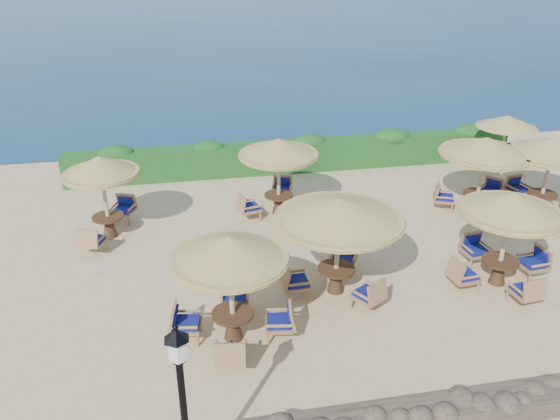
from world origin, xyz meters
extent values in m
plane|color=#CEB283|center=(0.00, 0.00, 0.00)|extent=(120.00, 120.00, 0.00)
plane|color=#0B2749|center=(0.00, 70.00, 0.00)|extent=(160.00, 160.00, 0.00)
cube|color=#164518|center=(0.00, 7.20, 0.60)|extent=(18.00, 0.90, 1.20)
cube|color=brown|center=(0.00, -6.20, 0.22)|extent=(15.00, 0.65, 0.44)
cylinder|color=silver|center=(-4.80, -6.80, 2.98)|extent=(0.30, 0.30, 0.36)
cone|color=black|center=(-4.80, -6.80, 3.22)|extent=(0.40, 0.40, 0.18)
cylinder|color=tan|center=(7.80, 5.20, 1.10)|extent=(0.10, 0.10, 2.20)
cone|color=olive|center=(7.80, 5.20, 2.18)|extent=(2.30, 2.30, 0.45)
cylinder|color=tan|center=(-3.69, -2.99, 1.20)|extent=(0.12, 0.12, 2.40)
cone|color=olive|center=(-3.69, -2.99, 2.38)|extent=(2.58, 2.58, 0.55)
cylinder|color=olive|center=(-3.69, -2.99, 2.10)|extent=(2.53, 2.53, 0.14)
cylinder|color=#432918|center=(-3.69, -2.99, 0.68)|extent=(0.96, 0.96, 0.06)
cone|color=#432918|center=(-3.69, -2.99, 0.33)|extent=(0.44, 0.44, 0.64)
cylinder|color=tan|center=(-0.86, -1.57, 1.20)|extent=(0.12, 0.12, 2.40)
cone|color=olive|center=(-0.86, -1.57, 2.38)|extent=(3.29, 3.29, 0.55)
cylinder|color=olive|center=(-0.86, -1.57, 2.10)|extent=(3.22, 3.22, 0.14)
cylinder|color=#432918|center=(-0.86, -1.57, 0.68)|extent=(0.96, 0.96, 0.06)
cone|color=#432918|center=(-0.86, -1.57, 0.33)|extent=(0.44, 0.44, 0.64)
cylinder|color=tan|center=(3.51, -2.00, 1.20)|extent=(0.12, 0.12, 2.40)
cone|color=olive|center=(3.51, -2.00, 2.38)|extent=(2.61, 2.61, 0.55)
cylinder|color=olive|center=(3.51, -2.00, 2.10)|extent=(2.56, 2.56, 0.14)
cylinder|color=#432918|center=(3.51, -2.00, 0.68)|extent=(0.96, 0.96, 0.06)
cone|color=#432918|center=(3.51, -2.00, 0.33)|extent=(0.44, 0.44, 0.64)
cylinder|color=tan|center=(-6.93, 2.66, 1.20)|extent=(0.12, 0.12, 2.40)
cone|color=olive|center=(-6.93, 2.66, 2.38)|extent=(2.28, 2.28, 0.55)
cylinder|color=olive|center=(-6.93, 2.66, 2.10)|extent=(2.23, 2.23, 0.14)
cylinder|color=#432918|center=(-6.93, 2.66, 0.68)|extent=(0.96, 0.96, 0.06)
cone|color=#432918|center=(-6.93, 2.66, 0.33)|extent=(0.44, 0.44, 0.64)
cylinder|color=tan|center=(-1.46, 3.32, 1.20)|extent=(0.12, 0.12, 2.40)
cone|color=olive|center=(-1.46, 3.32, 2.38)|extent=(2.64, 2.64, 0.55)
cylinder|color=olive|center=(-1.46, 3.32, 2.10)|extent=(2.59, 2.59, 0.14)
cylinder|color=#432918|center=(-1.46, 3.32, 0.68)|extent=(0.96, 0.96, 0.06)
cone|color=#432918|center=(-1.46, 3.32, 0.33)|extent=(0.44, 0.44, 0.64)
cylinder|color=tan|center=(5.16, 2.18, 1.20)|extent=(0.12, 0.12, 2.40)
cone|color=olive|center=(5.16, 2.18, 2.38)|extent=(2.96, 2.96, 0.55)
cylinder|color=olive|center=(5.16, 2.18, 2.10)|extent=(2.90, 2.90, 0.14)
cylinder|color=#432918|center=(5.16, 2.18, 0.68)|extent=(0.96, 0.96, 0.06)
cone|color=#432918|center=(5.16, 2.18, 0.33)|extent=(0.44, 0.44, 0.64)
cylinder|color=tan|center=(7.29, 1.75, 1.20)|extent=(0.12, 0.12, 2.40)
cone|color=olive|center=(7.29, 1.75, 2.38)|extent=(2.98, 2.98, 0.55)
cylinder|color=olive|center=(7.29, 1.75, 2.10)|extent=(2.92, 2.92, 0.14)
cylinder|color=#432918|center=(7.29, 1.75, 0.68)|extent=(0.96, 0.96, 0.06)
cone|color=#432918|center=(7.29, 1.75, 0.33)|extent=(0.44, 0.44, 0.64)
camera|label=1|loc=(-4.50, -13.11, 8.07)|focal=35.00mm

